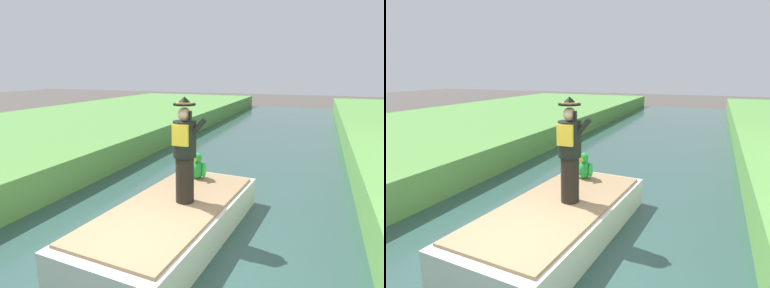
{
  "view_description": "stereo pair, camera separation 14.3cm",
  "coord_description": "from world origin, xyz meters",
  "views": [
    {
      "loc": [
        2.26,
        -3.48,
        2.98
      ],
      "look_at": [
        0.03,
        2.22,
        1.61
      ],
      "focal_mm": 30.76,
      "sensor_mm": 36.0,
      "label": 1
    },
    {
      "loc": [
        2.39,
        -3.42,
        2.98
      ],
      "look_at": [
        0.03,
        2.22,
        1.61
      ],
      "focal_mm": 30.76,
      "sensor_mm": 36.0,
      "label": 2
    }
  ],
  "objects": [
    {
      "name": "boat",
      "position": [
        0.0,
        1.39,
        0.4
      ],
      "size": [
        2.11,
        4.32,
        0.61
      ],
      "color": "silver",
      "rests_on": "canal_water"
    },
    {
      "name": "person_pirate",
      "position": [
        0.15,
        1.56,
        1.64
      ],
      "size": [
        0.61,
        0.42,
        1.85
      ],
      "rotation": [
        0.0,
        0.0,
        -0.03
      ],
      "color": "black",
      "rests_on": "boat"
    },
    {
      "name": "canal_water",
      "position": [
        0.0,
        0.0,
        0.05
      ],
      "size": [
        6.27,
        48.0,
        0.1
      ],
      "primitive_type": "cube",
      "color": "#2D4C47",
      "rests_on": "ground"
    },
    {
      "name": "parrot_plush",
      "position": [
        -0.09,
        2.86,
        0.95
      ],
      "size": [
        0.36,
        0.35,
        0.57
      ],
      "color": "green",
      "rests_on": "boat"
    },
    {
      "name": "ground_plane",
      "position": [
        0.0,
        0.0,
        0.0
      ],
      "size": [
        80.0,
        80.0,
        0.0
      ],
      "primitive_type": "plane",
      "color": "#4C4742"
    }
  ]
}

